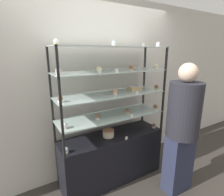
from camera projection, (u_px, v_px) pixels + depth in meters
ground_plane at (112, 177)px, 2.65m from camera, size 20.00×20.00×0.00m
back_wall at (99, 89)px, 2.62m from camera, size 8.00×0.05×2.60m
display_base at (112, 157)px, 2.56m from camera, size 1.49×0.46×0.70m
display_riser_lower at (112, 116)px, 2.39m from camera, size 1.49×0.46×0.30m
display_riser_middle at (112, 95)px, 2.32m from camera, size 1.49×0.46×0.30m
display_riser_upper at (112, 72)px, 2.24m from camera, size 1.49×0.46×0.30m
display_riser_top at (112, 48)px, 2.16m from camera, size 1.49×0.46×0.30m
layer_cake_centerpiece at (108, 133)px, 2.42m from camera, size 0.16×0.16×0.10m
sheet_cake_frosted at (134, 88)px, 2.52m from camera, size 0.19×0.13×0.07m
cupcake_0 at (66, 150)px, 2.02m from camera, size 0.06×0.06×0.07m
cupcake_1 at (154, 126)px, 2.70m from camera, size 0.06×0.06×0.07m
price_tag_0 at (126, 138)px, 2.34m from camera, size 0.04×0.00×0.04m
cupcake_2 at (65, 126)px, 1.96m from camera, size 0.06×0.06×0.07m
cupcake_3 at (98, 117)px, 2.23m from camera, size 0.06×0.06×0.07m
cupcake_4 at (128, 111)px, 2.44m from camera, size 0.06×0.06×0.07m
cupcake_5 at (155, 107)px, 2.64m from camera, size 0.06×0.06×0.07m
price_tag_1 at (132, 116)px, 2.30m from camera, size 0.04×0.00×0.04m
cupcake_6 at (60, 99)px, 1.90m from camera, size 0.06×0.06×0.07m
cupcake_7 at (115, 92)px, 2.24m from camera, size 0.06×0.06×0.07m
cupcake_8 at (156, 87)px, 2.54m from camera, size 0.06×0.06×0.07m
price_tag_2 at (137, 93)px, 2.26m from camera, size 0.04×0.00×0.04m
cupcake_9 at (58, 72)px, 1.84m from camera, size 0.06×0.06×0.07m
cupcake_10 at (99, 70)px, 2.04m from camera, size 0.06×0.06×0.07m
cupcake_11 at (131, 68)px, 2.25m from camera, size 0.06×0.06×0.07m
cupcake_12 at (156, 66)px, 2.50m from camera, size 0.06×0.06×0.07m
price_tag_3 at (117, 71)px, 2.02m from camera, size 0.04×0.00×0.04m
cupcake_13 at (56, 42)px, 1.76m from camera, size 0.05×0.05×0.06m
cupcake_14 at (114, 44)px, 2.10m from camera, size 0.05×0.05×0.06m
cupcake_15 at (158, 45)px, 2.41m from camera, size 0.05×0.05×0.06m
price_tag_4 at (144, 44)px, 2.14m from camera, size 0.04×0.00×0.04m
customer_figure at (182, 127)px, 2.20m from camera, size 0.40×0.40×1.72m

